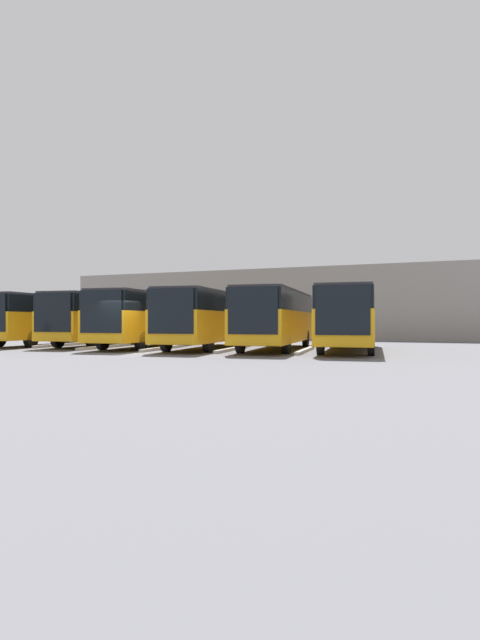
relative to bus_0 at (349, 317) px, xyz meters
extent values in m
plane|color=#5B5B60|center=(9.47, 5.47, -1.75)|extent=(600.00, 600.00, 0.00)
cube|color=orange|center=(0.00, -0.02, -0.51)|extent=(3.71, 10.86, 1.58)
cube|color=black|center=(0.00, -0.02, 0.77)|extent=(3.65, 10.70, 0.97)
cube|color=black|center=(-0.61, 5.29, 0.22)|extent=(2.19, 0.29, 2.06)
cube|color=orange|center=(-0.61, 5.29, -1.08)|extent=(2.37, 0.33, 0.40)
cube|color=#333338|center=(0.00, -0.02, 1.31)|extent=(3.56, 10.43, 0.12)
cylinder|color=black|center=(-1.47, 3.13, -1.26)|extent=(0.41, 1.01, 0.98)
cylinder|color=black|center=(0.72, 3.39, -1.26)|extent=(0.41, 1.01, 0.98)
cylinder|color=black|center=(-0.72, -3.42, -1.26)|extent=(0.41, 1.01, 0.98)
cylinder|color=black|center=(1.47, -3.17, -1.26)|extent=(0.41, 1.01, 0.98)
cube|color=#B2B2AD|center=(1.90, 1.58, -1.68)|extent=(0.87, 5.52, 0.15)
cube|color=orange|center=(3.79, 0.28, -0.51)|extent=(3.71, 10.86, 1.58)
cube|color=black|center=(3.79, 0.28, 0.77)|extent=(3.65, 10.70, 0.97)
cube|color=black|center=(3.18, 5.58, 0.22)|extent=(2.19, 0.29, 2.06)
cube|color=orange|center=(3.18, 5.58, -1.08)|extent=(2.37, 0.33, 0.40)
cube|color=#333338|center=(3.79, 0.28, 1.31)|extent=(3.56, 10.43, 0.12)
cylinder|color=black|center=(2.32, 3.43, -1.26)|extent=(0.41, 1.01, 0.98)
cylinder|color=black|center=(4.51, 3.68, -1.26)|extent=(0.41, 1.01, 0.98)
cylinder|color=black|center=(3.07, -3.13, -1.26)|extent=(0.41, 1.01, 0.98)
cylinder|color=black|center=(5.26, -2.88, -1.26)|extent=(0.41, 1.01, 0.98)
cube|color=#B2B2AD|center=(5.68, 1.87, -1.68)|extent=(0.87, 5.52, 0.15)
cube|color=orange|center=(7.58, 0.68, -0.51)|extent=(3.71, 10.86, 1.58)
cube|color=black|center=(7.58, 0.68, 0.77)|extent=(3.65, 10.70, 0.97)
cube|color=black|center=(6.96, 5.99, 0.22)|extent=(2.19, 0.29, 2.06)
cube|color=orange|center=(6.96, 5.99, -1.08)|extent=(2.37, 0.33, 0.40)
cube|color=#333338|center=(7.58, 0.68, 1.31)|extent=(3.56, 10.43, 0.12)
cylinder|color=black|center=(6.10, 3.83, -1.26)|extent=(0.41, 1.01, 0.98)
cylinder|color=black|center=(8.29, 4.09, -1.26)|extent=(0.41, 1.01, 0.98)
cylinder|color=black|center=(6.86, -2.72, -1.26)|extent=(0.41, 1.01, 0.98)
cylinder|color=black|center=(9.05, -2.47, -1.26)|extent=(0.41, 1.01, 0.98)
cube|color=#B2B2AD|center=(9.47, 2.28, -1.68)|extent=(0.87, 5.52, 0.15)
cube|color=orange|center=(11.36, 0.72, -0.51)|extent=(3.71, 10.86, 1.58)
cube|color=black|center=(11.36, 0.72, 0.77)|extent=(3.65, 10.70, 0.97)
cube|color=black|center=(10.75, 6.02, 0.22)|extent=(2.19, 0.29, 2.06)
cube|color=orange|center=(10.75, 6.03, -1.08)|extent=(2.37, 0.33, 0.40)
cube|color=#333338|center=(11.36, 0.72, 1.31)|extent=(3.56, 10.43, 0.12)
cylinder|color=black|center=(9.89, 3.87, -1.26)|extent=(0.41, 1.01, 0.98)
cylinder|color=black|center=(12.08, 4.12, -1.26)|extent=(0.41, 1.01, 0.98)
cylinder|color=black|center=(10.64, -2.69, -1.26)|extent=(0.41, 1.01, 0.98)
cylinder|color=black|center=(12.83, -2.43, -1.26)|extent=(0.41, 1.01, 0.98)
cube|color=#B2B2AD|center=(13.26, 2.32, -1.68)|extent=(0.87, 5.52, 0.15)
cube|color=orange|center=(15.15, -0.21, -0.51)|extent=(3.71, 10.86, 1.58)
cube|color=black|center=(15.15, -0.21, 0.77)|extent=(3.65, 10.70, 0.97)
cube|color=black|center=(14.54, 5.10, 0.22)|extent=(2.19, 0.29, 2.06)
cube|color=orange|center=(14.54, 5.10, -1.08)|extent=(2.37, 0.33, 0.40)
cube|color=#333338|center=(15.15, -0.21, 1.31)|extent=(3.56, 10.43, 0.12)
cylinder|color=black|center=(13.68, 2.95, -1.26)|extent=(0.41, 1.01, 0.98)
cylinder|color=black|center=(15.87, 3.20, -1.26)|extent=(0.41, 1.01, 0.98)
cylinder|color=black|center=(14.43, -3.61, -1.26)|extent=(0.41, 1.01, 0.98)
cylinder|color=black|center=(16.62, -3.36, -1.26)|extent=(0.41, 1.01, 0.98)
cube|color=#B2B2AD|center=(17.04, 1.39, -1.68)|extent=(0.87, 5.52, 0.15)
cube|color=orange|center=(18.94, 0.44, -0.51)|extent=(3.71, 10.86, 1.58)
cube|color=black|center=(18.94, 0.44, 0.77)|extent=(3.65, 10.70, 0.97)
cube|color=#333338|center=(18.94, 0.44, 1.31)|extent=(3.56, 10.43, 0.12)
cylinder|color=black|center=(17.46, 3.59, -1.26)|extent=(0.41, 1.01, 0.98)
cylinder|color=black|center=(18.22, -2.96, -1.26)|extent=(0.41, 1.01, 0.98)
cylinder|color=black|center=(20.41, -2.71, -1.26)|extent=(0.41, 1.01, 0.98)
cube|color=gray|center=(9.47, -20.91, 1.22)|extent=(38.22, 13.73, 5.95)
cube|color=silver|center=(9.47, -29.28, 3.95)|extent=(38.22, 3.00, 0.24)
cylinder|color=slate|center=(-3.91, -30.38, 1.10)|extent=(0.20, 0.20, 5.70)
cylinder|color=slate|center=(22.84, -30.38, 1.10)|extent=(0.20, 0.20, 5.70)
camera|label=1|loc=(-4.27, 25.60, -0.23)|focal=28.00mm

